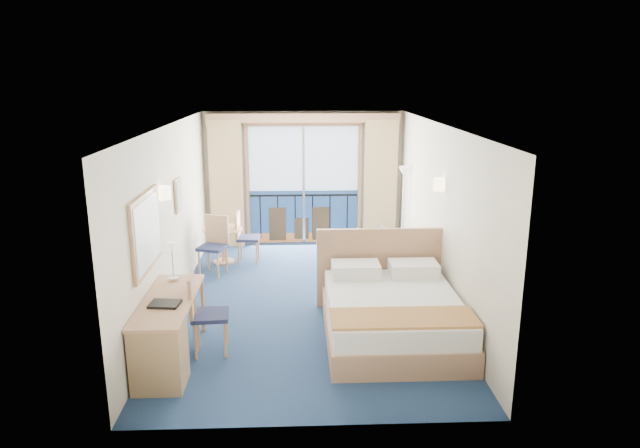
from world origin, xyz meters
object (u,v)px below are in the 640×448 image
(nightstand, at_px, (417,275))
(desk, at_px, (161,344))
(floor_lamp, at_px, (403,188))
(table_chair_a, at_px, (244,234))
(desk_chair, at_px, (203,309))
(armchair, at_px, (375,247))
(round_table, at_px, (223,237))
(bed, at_px, (392,312))
(table_chair_b, at_px, (214,241))

(nightstand, distance_m, desk, 4.34)
(nightstand, bearing_deg, floor_lamp, 86.78)
(desk, height_order, table_chair_a, table_chair_a)
(desk_chair, relative_size, table_chair_a, 1.10)
(armchair, height_order, round_table, round_table)
(bed, xyz_separation_m, table_chair_a, (-2.24, 3.25, 0.19))
(bed, height_order, nightstand, bed)
(desk, distance_m, desk_chair, 0.76)
(armchair, height_order, table_chair_a, table_chair_a)
(desk, xyz_separation_m, table_chair_a, (0.56, 4.28, 0.09))
(round_table, bearing_deg, table_chair_a, 4.35)
(nightstand, distance_m, table_chair_a, 3.35)
(bed, xyz_separation_m, desk, (-2.80, -1.02, 0.11))
(bed, bearing_deg, round_table, 129.13)
(armchair, xyz_separation_m, desk_chair, (-2.62, -3.35, 0.26))
(table_chair_b, bearing_deg, desk_chair, -67.22)
(floor_lamp, relative_size, table_chair_a, 1.83)
(armchair, distance_m, desk_chair, 4.26)
(nightstand, relative_size, desk_chair, 0.53)
(desk, bearing_deg, desk_chair, 60.73)
(table_chair_b, bearing_deg, armchair, 24.40)
(armchair, bearing_deg, nightstand, 83.41)
(bed, bearing_deg, table_chair_b, 135.58)
(floor_lamp, xyz_separation_m, table_chair_b, (-3.47, -0.91, -0.73))
(bed, relative_size, table_chair_a, 2.42)
(floor_lamp, relative_size, round_table, 2.38)
(table_chair_a, bearing_deg, table_chair_b, 145.52)
(desk, relative_size, round_table, 2.37)
(table_chair_a, xyz_separation_m, table_chair_b, (-0.46, -0.61, 0.04))
(desk, relative_size, table_chair_b, 1.69)
(floor_lamp, bearing_deg, table_chair_a, -174.31)
(bed, distance_m, desk, 2.98)
(round_table, bearing_deg, desk, -92.37)
(armchair, height_order, desk_chair, desk_chair)
(nightstand, distance_m, desk_chair, 3.68)
(table_chair_b, bearing_deg, round_table, 100.28)
(armchair, relative_size, table_chair_b, 0.70)
(round_table, relative_size, table_chair_b, 0.71)
(nightstand, height_order, table_chair_a, table_chair_a)
(bed, relative_size, floor_lamp, 1.32)
(desk, distance_m, table_chair_a, 4.31)
(desk_chair, height_order, table_chair_a, desk_chair)
(floor_lamp, relative_size, desk, 1.00)
(floor_lamp, bearing_deg, desk, -127.99)
(desk, height_order, desk_chair, desk_chair)
(bed, height_order, desk_chair, bed)
(nightstand, distance_m, armchair, 1.47)
(nightstand, distance_m, table_chair_b, 3.54)
(desk_chair, xyz_separation_m, table_chair_b, (-0.27, 3.01, -0.01))
(desk_chair, distance_m, table_chair_b, 3.02)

